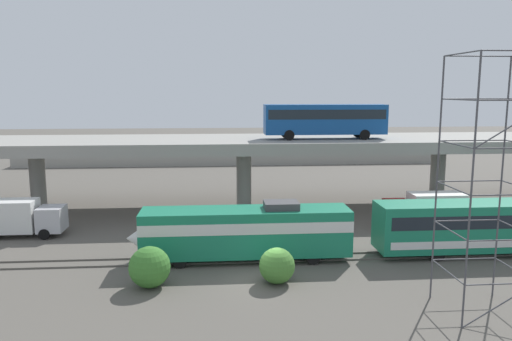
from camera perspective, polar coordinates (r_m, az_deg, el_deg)
ground_plane at (r=32.03m, az=0.62°, el=-12.56°), size 260.00×260.00×0.00m
rail_strip_near at (r=35.08m, az=0.13°, el=-10.48°), size 110.00×0.12×0.12m
rail_strip_far at (r=36.41m, az=-0.05°, el=-9.74°), size 110.00×0.12×0.12m
train_locomotive at (r=35.02m, az=-2.37°, el=-6.86°), size 15.60×3.04×4.18m
highway_overpass at (r=50.01m, az=-1.42°, el=2.86°), size 96.00×11.03×7.12m
transit_bus_on_overpass at (r=49.69m, az=7.91°, el=5.99°), size 12.00×2.68×3.40m
service_truck_west at (r=45.83m, az=18.99°, el=-4.23°), size 6.80×2.46×3.04m
service_truck_east at (r=45.14m, az=-25.63°, el=-4.84°), size 6.80×2.46×3.04m
scaffolding_tower at (r=28.51m, az=25.21°, el=-0.93°), size 3.86×3.86×13.77m
pier_parking_lot at (r=85.40m, az=-2.67°, el=1.72°), size 69.00×13.17×1.60m
parked_car_0 at (r=86.54m, az=11.76°, el=2.69°), size 4.62×1.97×1.50m
parked_car_1 at (r=88.49m, az=1.25°, el=3.02°), size 4.28×1.83×1.50m
parked_car_2 at (r=90.17m, az=8.71°, el=3.03°), size 4.40×1.92×1.50m
parked_car_3 at (r=88.46m, az=16.74°, el=2.63°), size 4.55×1.93×1.50m
parked_car_4 at (r=87.99m, az=-18.11°, el=2.53°), size 4.35×1.85×1.50m
parked_car_5 at (r=88.55m, az=-11.73°, el=2.83°), size 4.67×1.85×1.50m
harbor_water at (r=108.32m, az=-3.07°, el=2.88°), size 140.00×36.00×0.01m
shrub_left at (r=31.33m, az=-12.14°, el=-10.81°), size 2.53×2.53×2.53m
shrub_right at (r=31.34m, az=2.43°, el=-10.88°), size 2.24×2.24×2.24m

